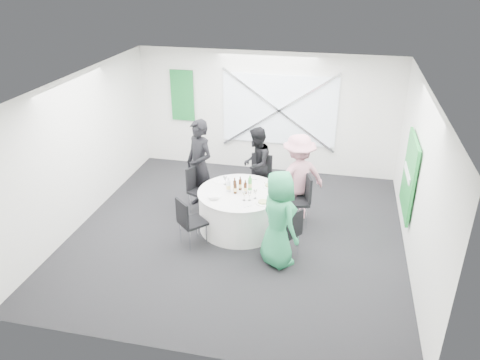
% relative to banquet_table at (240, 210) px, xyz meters
% --- Properties ---
extents(floor, '(6.00, 6.00, 0.00)m').
position_rel_banquet_table_xyz_m(floor, '(0.00, -0.20, -0.38)').
color(floor, black).
rests_on(floor, ground).
extents(ceiling, '(6.00, 6.00, 0.00)m').
position_rel_banquet_table_xyz_m(ceiling, '(0.00, -0.20, 2.42)').
color(ceiling, white).
rests_on(ceiling, wall_back).
extents(wall_back, '(6.00, 0.00, 6.00)m').
position_rel_banquet_table_xyz_m(wall_back, '(0.00, 2.80, 1.02)').
color(wall_back, silver).
rests_on(wall_back, floor).
extents(wall_front, '(6.00, 0.00, 6.00)m').
position_rel_banquet_table_xyz_m(wall_front, '(0.00, -3.20, 1.02)').
color(wall_front, silver).
rests_on(wall_front, floor).
extents(wall_left, '(0.00, 6.00, 6.00)m').
position_rel_banquet_table_xyz_m(wall_left, '(-3.00, -0.20, 1.02)').
color(wall_left, silver).
rests_on(wall_left, floor).
extents(wall_right, '(0.00, 6.00, 6.00)m').
position_rel_banquet_table_xyz_m(wall_right, '(3.00, -0.20, 1.02)').
color(wall_right, silver).
rests_on(wall_right, floor).
extents(window_panel, '(2.60, 0.03, 1.60)m').
position_rel_banquet_table_xyz_m(window_panel, '(0.30, 2.76, 1.12)').
color(window_panel, silver).
rests_on(window_panel, wall_back).
extents(window_brace_a, '(2.63, 0.05, 1.84)m').
position_rel_banquet_table_xyz_m(window_brace_a, '(0.30, 2.72, 1.12)').
color(window_brace_a, silver).
rests_on(window_brace_a, window_panel).
extents(window_brace_b, '(2.63, 0.05, 1.84)m').
position_rel_banquet_table_xyz_m(window_brace_b, '(0.30, 2.72, 1.12)').
color(window_brace_b, silver).
rests_on(window_brace_b, window_panel).
extents(green_banner, '(0.55, 0.04, 1.20)m').
position_rel_banquet_table_xyz_m(green_banner, '(-2.00, 2.75, 1.32)').
color(green_banner, '#13632F').
rests_on(green_banner, wall_back).
extents(green_sign, '(0.05, 1.20, 1.40)m').
position_rel_banquet_table_xyz_m(green_sign, '(2.94, 0.40, 0.82)').
color(green_sign, '#18842F').
rests_on(green_sign, wall_right).
extents(banquet_table, '(1.56, 1.56, 0.76)m').
position_rel_banquet_table_xyz_m(banquet_table, '(0.00, 0.00, 0.00)').
color(banquet_table, silver).
rests_on(banquet_table, floor).
extents(chair_back, '(0.52, 0.53, 1.01)m').
position_rel_banquet_table_xyz_m(chair_back, '(0.17, 1.13, 0.22)').
color(chair_back, black).
rests_on(chair_back, floor).
extents(chair_back_left, '(0.58, 0.57, 0.95)m').
position_rel_banquet_table_xyz_m(chair_back_left, '(-0.94, 0.45, 0.18)').
color(chair_back_left, black).
rests_on(chair_back_left, floor).
extents(chair_back_right, '(0.60, 0.59, 1.02)m').
position_rel_banquet_table_xyz_m(chair_back_right, '(1.08, 0.37, 0.22)').
color(chair_back_right, black).
rests_on(chair_back_right, floor).
extents(chair_front_right, '(0.58, 0.58, 0.91)m').
position_rel_banquet_table_xyz_m(chair_front_right, '(1.00, -0.74, 0.15)').
color(chair_front_right, black).
rests_on(chair_front_right, floor).
extents(chair_front_left, '(0.59, 0.59, 0.93)m').
position_rel_banquet_table_xyz_m(chair_front_left, '(-0.74, -0.80, 0.16)').
color(chair_front_left, black).
rests_on(chair_front_left, floor).
extents(person_man_back_left, '(0.81, 0.74, 1.85)m').
position_rel_banquet_table_xyz_m(person_man_back_left, '(-0.97, 0.66, 0.54)').
color(person_man_back_left, black).
rests_on(person_man_back_left, floor).
extents(person_man_back, '(0.45, 0.78, 1.56)m').
position_rel_banquet_table_xyz_m(person_man_back, '(0.06, 1.28, 0.40)').
color(person_man_back, black).
rests_on(person_man_back, floor).
extents(person_woman_pink, '(1.22, 1.03, 1.72)m').
position_rel_banquet_table_xyz_m(person_woman_pink, '(0.99, 0.63, 0.48)').
color(person_woman_pink, '#C7808F').
rests_on(person_woman_pink, floor).
extents(person_woman_green, '(0.94, 0.96, 1.67)m').
position_rel_banquet_table_xyz_m(person_woman_green, '(0.85, -0.95, 0.45)').
color(person_woman_green, '#258B55').
rests_on(person_woman_green, floor).
extents(plate_back, '(0.26, 0.26, 0.01)m').
position_rel_banquet_table_xyz_m(plate_back, '(-0.08, 0.48, 0.39)').
color(plate_back, white).
rests_on(plate_back, banquet_table).
extents(plate_back_left, '(0.29, 0.29, 0.01)m').
position_rel_banquet_table_xyz_m(plate_back_left, '(-0.47, 0.36, 0.39)').
color(plate_back_left, white).
rests_on(plate_back_left, banquet_table).
extents(plate_back_right, '(0.27, 0.27, 0.04)m').
position_rel_banquet_table_xyz_m(plate_back_right, '(0.50, 0.33, 0.40)').
color(plate_back_right, white).
rests_on(plate_back_right, banquet_table).
extents(plate_front_right, '(0.26, 0.26, 0.04)m').
position_rel_banquet_table_xyz_m(plate_front_right, '(0.49, -0.34, 0.40)').
color(plate_front_right, white).
rests_on(plate_front_right, banquet_table).
extents(plate_front_left, '(0.25, 0.25, 0.01)m').
position_rel_banquet_table_xyz_m(plate_front_left, '(-0.41, -0.28, 0.39)').
color(plate_front_left, white).
rests_on(plate_front_left, banquet_table).
extents(napkin, '(0.19, 0.16, 0.05)m').
position_rel_banquet_table_xyz_m(napkin, '(-0.39, -0.38, 0.42)').
color(napkin, silver).
rests_on(napkin, plate_front_left).
extents(beer_bottle_a, '(0.06, 0.06, 0.25)m').
position_rel_banquet_table_xyz_m(beer_bottle_a, '(-0.11, 0.05, 0.47)').
color(beer_bottle_a, '#3C1C0A').
rests_on(beer_bottle_a, banquet_table).
extents(beer_bottle_b, '(0.06, 0.06, 0.27)m').
position_rel_banquet_table_xyz_m(beer_bottle_b, '(-0.01, 0.08, 0.48)').
color(beer_bottle_b, '#3C1C0A').
rests_on(beer_bottle_b, banquet_table).
extents(beer_bottle_c, '(0.06, 0.06, 0.27)m').
position_rel_banquet_table_xyz_m(beer_bottle_c, '(0.11, -0.04, 0.48)').
color(beer_bottle_c, '#3C1C0A').
rests_on(beer_bottle_c, banquet_table).
extents(beer_bottle_d, '(0.06, 0.06, 0.25)m').
position_rel_banquet_table_xyz_m(beer_bottle_d, '(-0.07, -0.08, 0.47)').
color(beer_bottle_d, '#3C1C0A').
rests_on(beer_bottle_d, banquet_table).
extents(green_water_bottle, '(0.08, 0.08, 0.29)m').
position_rel_banquet_table_xyz_m(green_water_bottle, '(0.16, 0.13, 0.49)').
color(green_water_bottle, green).
rests_on(green_water_bottle, banquet_table).
extents(clear_water_bottle, '(0.08, 0.08, 0.28)m').
position_rel_banquet_table_xyz_m(clear_water_bottle, '(-0.21, -0.02, 0.49)').
color(clear_water_bottle, white).
rests_on(clear_water_bottle, banquet_table).
extents(wine_glass_a, '(0.07, 0.07, 0.17)m').
position_rel_banquet_table_xyz_m(wine_glass_a, '(0.24, -0.29, 0.50)').
color(wine_glass_a, white).
rests_on(wine_glass_a, banquet_table).
extents(wine_glass_b, '(0.07, 0.07, 0.17)m').
position_rel_banquet_table_xyz_m(wine_glass_b, '(0.14, -0.31, 0.50)').
color(wine_glass_b, white).
rests_on(wine_glass_b, banquet_table).
extents(wine_glass_c, '(0.07, 0.07, 0.17)m').
position_rel_banquet_table_xyz_m(wine_glass_c, '(0.32, -0.19, 0.50)').
color(wine_glass_c, white).
rests_on(wine_glass_c, banquet_table).
extents(wine_glass_d, '(0.07, 0.07, 0.17)m').
position_rel_banquet_table_xyz_m(wine_glass_d, '(-0.34, 0.23, 0.50)').
color(wine_glass_d, white).
rests_on(wine_glass_d, banquet_table).
extents(fork_a, '(0.09, 0.14, 0.01)m').
position_rel_banquet_table_xyz_m(fork_a, '(0.56, 0.13, 0.38)').
color(fork_a, silver).
rests_on(fork_a, banquet_table).
extents(knife_a, '(0.08, 0.14, 0.01)m').
position_rel_banquet_table_xyz_m(knife_a, '(0.41, 0.41, 0.38)').
color(knife_a, silver).
rests_on(knife_a, banquet_table).
extents(fork_b, '(0.15, 0.02, 0.01)m').
position_rel_banquet_table_xyz_m(fork_b, '(0.14, 0.56, 0.38)').
color(fork_b, silver).
rests_on(fork_b, banquet_table).
extents(knife_b, '(0.15, 0.03, 0.01)m').
position_rel_banquet_table_xyz_m(knife_b, '(-0.21, 0.54, 0.38)').
color(knife_b, silver).
rests_on(knife_b, banquet_table).
extents(fork_c, '(0.12, 0.12, 0.01)m').
position_rel_banquet_table_xyz_m(fork_c, '(0.26, -0.51, 0.38)').
color(fork_c, silver).
rests_on(fork_c, banquet_table).
extents(knife_c, '(0.11, 0.12, 0.01)m').
position_rel_banquet_table_xyz_m(knife_c, '(0.51, -0.26, 0.38)').
color(knife_c, silver).
rests_on(knife_c, banquet_table).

